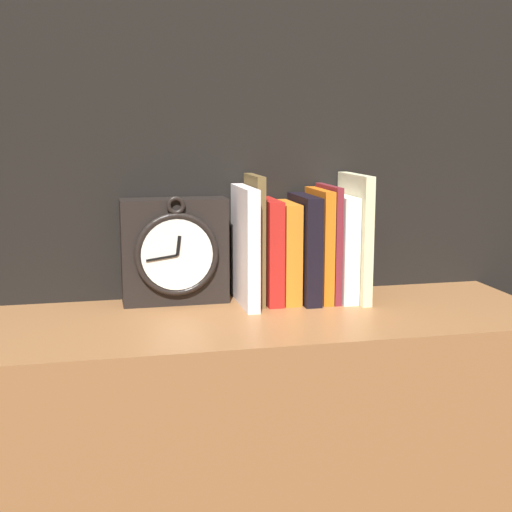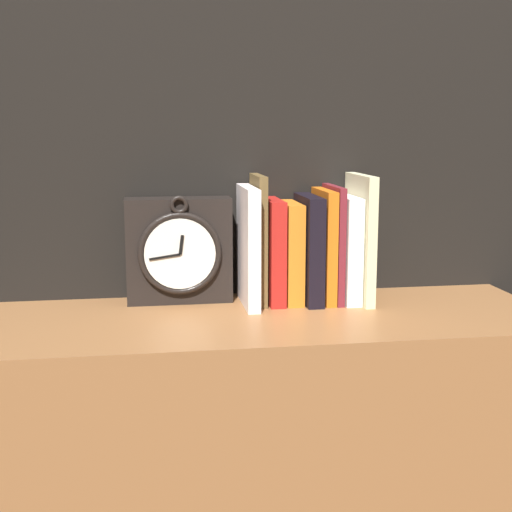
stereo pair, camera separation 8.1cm
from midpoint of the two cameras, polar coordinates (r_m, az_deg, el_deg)
wall_back at (r=1.46m, az=-3.54°, el=15.93°), size 6.00×0.05×2.60m
clock at (r=1.38m, az=-8.18°, el=0.37°), size 0.20×0.08×0.21m
book_slot0_white at (r=1.36m, az=-2.48°, el=0.79°), size 0.02×0.16×0.23m
book_slot1_brown at (r=1.37m, az=-1.79°, el=1.35°), size 0.02×0.12×0.25m
book_slot2_red at (r=1.38m, az=-0.61°, el=0.42°), size 0.03×0.13×0.20m
book_slot3_orange at (r=1.39m, az=0.75°, el=0.35°), size 0.03×0.13×0.19m
book_slot4_black at (r=1.39m, az=2.24°, el=0.62°), size 0.03×0.14×0.21m
book_slot5_orange at (r=1.40m, az=3.43°, el=0.91°), size 0.02×0.14×0.22m
book_slot6_maroon at (r=1.41m, az=4.16°, el=1.08°), size 0.01×0.14×0.23m
book_slot7_white at (r=1.41m, az=5.14°, el=0.70°), size 0.03×0.14×0.21m
book_slot8_cream at (r=1.41m, az=6.27°, el=1.52°), size 0.02×0.16×0.25m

